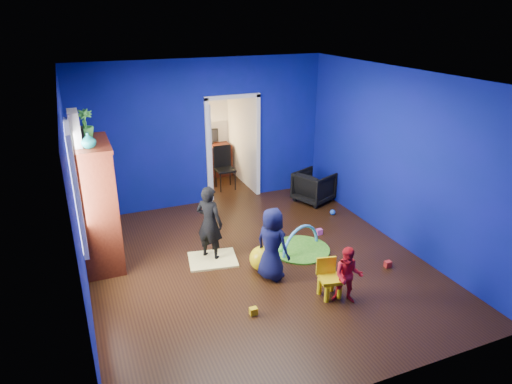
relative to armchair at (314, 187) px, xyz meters
name	(u,v)px	position (x,y,z in m)	size (l,w,h in m)	color
floor	(258,264)	(-2.06, -1.91, -0.32)	(5.00, 5.50, 0.01)	black
ceiling	(258,76)	(-2.06, -1.91, 2.58)	(5.00, 5.50, 0.01)	white
wall_back	(204,134)	(-2.06, 0.84, 1.13)	(5.00, 0.02, 2.90)	navy
wall_front	(370,271)	(-2.06, -4.66, 1.13)	(5.00, 0.02, 2.90)	navy
wall_left	(75,204)	(-4.56, -1.91, 1.13)	(0.02, 5.50, 2.90)	navy
wall_right	(397,158)	(0.44, -1.91, 1.13)	(0.02, 5.50, 2.90)	navy
alcove	(219,131)	(-1.46, 1.71, 0.93)	(1.00, 1.75, 2.50)	silver
armchair	(314,187)	(0.00, 0.00, 0.00)	(0.69, 0.71, 0.64)	black
child_black	(209,223)	(-2.68, -1.43, 0.29)	(0.45, 0.30, 1.23)	black
child_navy	(272,244)	(-2.01, -2.33, 0.24)	(0.54, 0.35, 1.11)	#0F173A
toddler_red	(348,276)	(-1.32, -3.28, 0.09)	(0.40, 0.31, 0.82)	red
vase	(88,140)	(-4.28, -1.20, 1.75)	(0.21, 0.21, 0.21)	#0C5C64
potted_plant	(85,124)	(-4.28, -0.68, 1.85)	(0.24, 0.24, 0.43)	#2E802E
tv_armoire	(97,205)	(-4.28, -0.90, 0.66)	(0.58, 1.14, 1.96)	#3B1109
crt_tv	(99,202)	(-4.24, -0.90, 0.70)	(0.46, 0.70, 0.54)	silver
yellow_blanket	(213,259)	(-2.68, -1.53, -0.31)	(0.75, 0.60, 0.03)	#F2E07A
hopper_ball	(262,258)	(-2.06, -2.08, -0.13)	(0.39, 0.39, 0.39)	yellow
kid_chair	(330,281)	(-1.47, -3.08, -0.07)	(0.28, 0.28, 0.50)	yellow
play_mat	(301,249)	(-1.23, -1.77, -0.31)	(0.97, 0.97, 0.03)	green
toy_arch	(301,249)	(-1.23, -1.77, -0.30)	(0.87, 0.87, 0.05)	#3F8CD8
window_left	(74,187)	(-4.55, -1.56, 1.23)	(0.03, 0.95, 1.55)	white
curtain	(84,192)	(-4.43, -1.01, 0.93)	(0.14, 0.42, 2.40)	slate
doorway	(233,150)	(-1.46, 0.84, 0.73)	(1.16, 0.10, 2.10)	white
study_desk	(212,160)	(-1.46, 2.35, 0.05)	(0.88, 0.44, 0.75)	#3D140A
desk_monitor	(210,136)	(-1.46, 2.47, 0.63)	(0.40, 0.05, 0.32)	black
desk_lamp	(199,138)	(-1.74, 2.41, 0.61)	(0.14, 0.14, 0.14)	#FFD88C
folding_chair	(225,169)	(-1.46, 1.39, 0.14)	(0.40, 0.40, 0.92)	black
book_shelf	(208,90)	(-1.46, 2.46, 1.70)	(0.88, 0.24, 0.04)	white
toy_0	(388,264)	(-0.22, -2.76, -0.27)	(0.10, 0.08, 0.10)	red
toy_1	(333,212)	(0.01, -0.75, -0.27)	(0.11, 0.11, 0.11)	blue
toy_2	(253,311)	(-2.60, -3.07, -0.27)	(0.10, 0.08, 0.10)	yellow
toy_3	(281,249)	(-1.56, -1.71, -0.27)	(0.11, 0.11, 0.11)	green
toy_4	(319,232)	(-0.65, -1.38, -0.27)	(0.10, 0.08, 0.10)	#C84BAC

